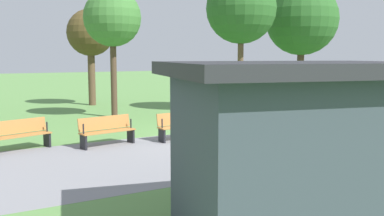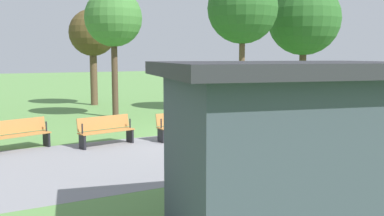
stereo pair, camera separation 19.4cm
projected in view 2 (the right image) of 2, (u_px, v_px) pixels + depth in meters
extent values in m
plane|color=#5B8C47|center=(215.00, 137.00, 14.60)|extent=(120.00, 120.00, 0.00)
cube|color=gray|center=(244.00, 145.00, 13.18)|extent=(41.66, 5.39, 0.01)
cube|color=#B27538|center=(368.00, 96.00, 24.24)|extent=(1.65, 1.38, 0.04)
cube|color=#B27538|center=(367.00, 92.00, 24.40)|extent=(1.45, 1.11, 0.40)
cube|color=black|center=(383.00, 101.00, 24.16)|extent=(0.27, 0.34, 0.43)
cylinder|color=black|center=(383.00, 94.00, 24.09)|extent=(0.06, 0.06, 0.30)
cube|color=black|center=(353.00, 100.00, 24.37)|extent=(0.27, 0.34, 0.43)
cylinder|color=black|center=(353.00, 93.00, 24.30)|extent=(0.06, 0.06, 0.30)
cube|color=#B27538|center=(362.00, 100.00, 22.08)|extent=(1.71, 1.24, 0.04)
cube|color=#B27538|center=(361.00, 95.00, 22.24)|extent=(1.55, 0.95, 0.40)
cube|color=black|center=(378.00, 105.00, 22.09)|extent=(0.24, 0.35, 0.43)
cylinder|color=black|center=(378.00, 97.00, 22.02)|extent=(0.06, 0.06, 0.30)
cube|color=black|center=(346.00, 105.00, 22.12)|extent=(0.24, 0.35, 0.43)
cylinder|color=black|center=(347.00, 97.00, 22.05)|extent=(0.06, 0.06, 0.30)
cube|color=#B27538|center=(349.00, 105.00, 20.06)|extent=(1.76, 1.08, 0.04)
cube|color=#B27538|center=(348.00, 99.00, 20.23)|extent=(1.63, 0.77, 0.40)
cube|color=black|center=(365.00, 110.00, 20.17)|extent=(0.20, 0.37, 0.43)
cylinder|color=black|center=(366.00, 101.00, 20.10)|extent=(0.06, 0.06, 0.30)
cube|color=black|center=(333.00, 110.00, 20.01)|extent=(0.20, 0.37, 0.43)
cylinder|color=black|center=(333.00, 102.00, 19.95)|extent=(0.06, 0.06, 0.30)
cube|color=#B27538|center=(327.00, 110.00, 18.22)|extent=(1.78, 0.91, 0.04)
cube|color=#B27538|center=(324.00, 104.00, 18.39)|extent=(1.68, 0.59, 0.40)
cube|color=black|center=(343.00, 115.00, 18.42)|extent=(0.16, 0.38, 0.43)
cylinder|color=black|center=(344.00, 106.00, 18.35)|extent=(0.05, 0.05, 0.30)
cube|color=black|center=(309.00, 116.00, 18.08)|extent=(0.16, 0.38, 0.43)
cylinder|color=black|center=(310.00, 107.00, 18.02)|extent=(0.05, 0.05, 0.30)
cube|color=#B27538|center=(292.00, 115.00, 16.59)|extent=(1.77, 0.73, 0.04)
cube|color=#B27538|center=(290.00, 108.00, 16.74)|extent=(1.72, 0.40, 0.40)
cube|color=black|center=(310.00, 120.00, 16.87)|extent=(0.12, 0.38, 0.43)
cylinder|color=black|center=(311.00, 110.00, 16.80)|extent=(0.05, 0.05, 0.30)
cube|color=black|center=(274.00, 122.00, 16.36)|extent=(0.12, 0.38, 0.43)
cylinder|color=black|center=(274.00, 112.00, 16.29)|extent=(0.05, 0.05, 0.30)
cube|color=#B27538|center=(245.00, 121.00, 15.17)|extent=(1.75, 0.54, 0.04)
cube|color=#B27538|center=(242.00, 113.00, 15.32)|extent=(1.73, 0.20, 0.40)
cube|color=black|center=(263.00, 126.00, 15.54)|extent=(0.08, 0.38, 0.43)
cylinder|color=black|center=(264.00, 115.00, 15.47)|extent=(0.05, 0.05, 0.30)
cube|color=black|center=(225.00, 129.00, 14.85)|extent=(0.08, 0.38, 0.43)
cylinder|color=black|center=(225.00, 118.00, 14.79)|extent=(0.05, 0.05, 0.30)
cube|color=#B27538|center=(183.00, 126.00, 13.99)|extent=(1.75, 0.54, 0.04)
cube|color=#B27538|center=(180.00, 118.00, 14.13)|extent=(1.73, 0.20, 0.40)
cube|color=black|center=(203.00, 131.00, 14.44)|extent=(0.08, 0.38, 0.43)
cylinder|color=black|center=(204.00, 119.00, 14.37)|extent=(0.05, 0.05, 0.30)
cube|color=black|center=(161.00, 136.00, 13.60)|extent=(0.08, 0.38, 0.43)
cylinder|color=black|center=(161.00, 123.00, 13.53)|extent=(0.05, 0.05, 0.30)
cube|color=#B27538|center=(107.00, 131.00, 13.07)|extent=(1.77, 0.73, 0.04)
cube|color=#B27538|center=(104.00, 123.00, 13.19)|extent=(1.72, 0.40, 0.40)
cube|color=black|center=(130.00, 136.00, 13.59)|extent=(0.12, 0.38, 0.43)
cylinder|color=black|center=(130.00, 123.00, 13.53)|extent=(0.05, 0.05, 0.30)
cube|color=black|center=(82.00, 142.00, 12.60)|extent=(0.12, 0.38, 0.43)
cylinder|color=black|center=(82.00, 129.00, 12.54)|extent=(0.05, 0.05, 0.30)
cube|color=#B27538|center=(20.00, 135.00, 12.41)|extent=(1.78, 0.91, 0.04)
cube|color=#B27538|center=(17.00, 126.00, 12.52)|extent=(1.68, 0.59, 0.40)
cube|color=black|center=(47.00, 139.00, 13.01)|extent=(0.16, 0.38, 0.43)
cylinder|color=black|center=(46.00, 126.00, 12.94)|extent=(0.05, 0.05, 0.30)
cube|color=#2D3347|center=(346.00, 100.00, 20.03)|extent=(0.37, 0.31, 0.50)
sphere|color=tan|center=(346.00, 91.00, 19.97)|extent=(0.22, 0.22, 0.22)
cylinder|color=#23232D|center=(349.00, 106.00, 19.90)|extent=(0.26, 0.38, 0.13)
cylinder|color=#23232D|center=(351.00, 111.00, 19.75)|extent=(0.14, 0.14, 0.43)
cylinder|color=#23232D|center=(345.00, 106.00, 19.88)|extent=(0.26, 0.38, 0.13)
cylinder|color=#23232D|center=(347.00, 111.00, 19.73)|extent=(0.14, 0.14, 0.43)
cylinder|color=brown|center=(94.00, 77.00, 23.84)|extent=(0.39, 0.39, 3.16)
sphere|color=#4C3D1E|center=(93.00, 33.00, 23.55)|extent=(2.56, 2.56, 2.56)
cylinder|color=#4C3828|center=(302.00, 74.00, 24.10)|extent=(0.39, 0.39, 3.45)
sphere|color=#285B23|center=(304.00, 19.00, 23.73)|extent=(4.00, 4.00, 4.00)
cylinder|color=brown|center=(242.00, 72.00, 20.89)|extent=(0.28, 0.28, 3.88)
sphere|color=#285B23|center=(243.00, 8.00, 20.53)|extent=(3.37, 3.37, 3.37)
cylinder|color=#4C3828|center=(115.00, 77.00, 19.02)|extent=(0.27, 0.27, 3.56)
sphere|color=#3D7533|center=(113.00, 18.00, 18.71)|extent=(2.51, 2.51, 2.51)
cube|color=#38424C|center=(287.00, 157.00, 6.45)|extent=(3.70, 2.97, 2.44)
cube|color=#28282D|center=(289.00, 69.00, 6.29)|extent=(4.30, 3.57, 0.20)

